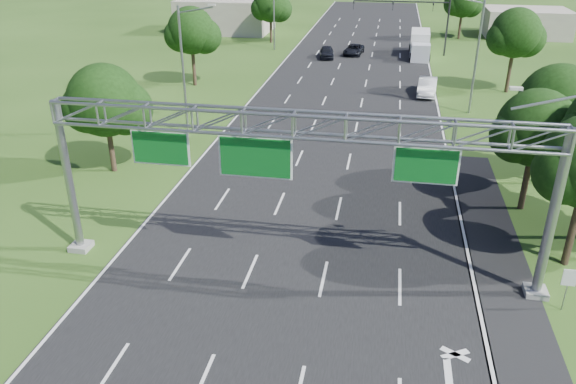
% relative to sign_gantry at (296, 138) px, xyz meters
% --- Properties ---
extents(ground, '(220.00, 220.00, 0.00)m').
position_rel_sign_gantry_xyz_m(ground, '(-0.33, 18.00, -6.89)').
color(ground, '#274414').
rests_on(ground, ground).
extents(road, '(18.00, 180.00, 0.02)m').
position_rel_sign_gantry_xyz_m(road, '(-0.33, 18.00, -6.89)').
color(road, black).
rests_on(road, ground).
extents(road_flare, '(3.00, 30.00, 0.02)m').
position_rel_sign_gantry_xyz_m(road_flare, '(9.87, 2.00, -6.89)').
color(road_flare, black).
rests_on(road_flare, ground).
extents(sign_gantry, '(23.50, 1.00, 9.56)m').
position_rel_sign_gantry_xyz_m(sign_gantry, '(0.00, 0.00, 0.00)').
color(sign_gantry, gray).
rests_on(sign_gantry, ground).
extents(regulatory_sign, '(0.60, 0.08, 2.10)m').
position_rel_sign_gantry_xyz_m(regulatory_sign, '(12.07, -1.02, -5.38)').
color(regulatory_sign, gray).
rests_on(regulatory_sign, ground).
extents(traffic_signal, '(12.21, 0.24, 7.00)m').
position_rel_sign_gantry_xyz_m(traffic_signal, '(7.15, 53.00, -1.72)').
color(traffic_signal, black).
rests_on(traffic_signal, ground).
extents(streetlight_l_near, '(2.97, 0.22, 10.16)m').
position_rel_sign_gantry_xyz_m(streetlight_l_near, '(-11.63, 18.00, -1.31)').
color(streetlight_l_near, gray).
rests_on(streetlight_l_near, ground).
extents(streetlight_l_far, '(2.97, 0.22, 10.16)m').
position_rel_sign_gantry_xyz_m(streetlight_l_far, '(-11.63, 53.00, -1.31)').
color(streetlight_l_far, gray).
rests_on(streetlight_l_far, ground).
extents(streetlight_r_mid, '(2.97, 0.22, 10.16)m').
position_rel_sign_gantry_xyz_m(streetlight_r_mid, '(10.97, 28.00, -1.31)').
color(streetlight_r_mid, gray).
rests_on(streetlight_r_mid, ground).
extents(tree_verge_la, '(5.76, 4.80, 7.40)m').
position_rel_sign_gantry_xyz_m(tree_verge_la, '(-14.25, 10.04, -2.13)').
color(tree_verge_la, '#2D2116').
rests_on(tree_verge_la, ground).
extents(tree_verge_lb, '(5.76, 4.80, 8.06)m').
position_rel_sign_gantry_xyz_m(tree_verge_lb, '(-16.25, 33.04, -1.48)').
color(tree_verge_lb, '#2D2116').
rests_on(tree_verge_lb, ground).
extents(tree_verge_lc, '(5.76, 4.80, 7.62)m').
position_rel_sign_gantry_xyz_m(tree_verge_lc, '(-13.25, 58.04, -1.92)').
color(tree_verge_lc, '#2D2116').
rests_on(tree_verge_lc, ground).
extents(tree_verge_rd, '(5.76, 4.80, 8.28)m').
position_rel_sign_gantry_xyz_m(tree_verge_rd, '(15.75, 36.04, -1.26)').
color(tree_verge_rd, '#2D2116').
rests_on(tree_verge_rd, ground).
extents(tree_verge_re, '(5.76, 4.80, 7.84)m').
position_rel_sign_gantry_xyz_m(tree_verge_re, '(13.75, 66.04, -1.70)').
color(tree_verge_re, '#2D2116').
rests_on(tree_verge_re, ground).
extents(building_left, '(14.00, 10.00, 5.00)m').
position_rel_sign_gantry_xyz_m(building_left, '(-22.33, 66.00, -4.39)').
color(building_left, '#A09486').
rests_on(building_left, ground).
extents(building_right, '(12.00, 9.00, 4.00)m').
position_rel_sign_gantry_xyz_m(building_right, '(23.67, 70.00, -4.89)').
color(building_right, '#A09486').
rests_on(building_right, ground).
extents(car_queue_b, '(2.65, 4.88, 1.30)m').
position_rel_sign_gantry_xyz_m(car_queue_b, '(-0.93, 51.57, -6.24)').
color(car_queue_b, black).
rests_on(car_queue_b, ground).
extents(car_queue_c, '(2.24, 4.47, 1.46)m').
position_rel_sign_gantry_xyz_m(car_queue_c, '(-4.17, 48.98, -6.16)').
color(car_queue_c, black).
rests_on(car_queue_c, ground).
extents(car_queue_d, '(2.18, 5.14, 1.65)m').
position_rel_sign_gantry_xyz_m(car_queue_d, '(7.67, 33.54, -6.07)').
color(car_queue_d, white).
rests_on(car_queue_d, ground).
extents(box_truck, '(2.53, 8.15, 3.06)m').
position_rel_sign_gantry_xyz_m(box_truck, '(7.46, 52.12, -5.42)').
color(box_truck, silver).
rests_on(box_truck, ground).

